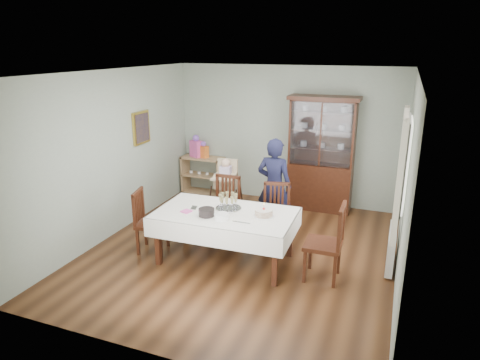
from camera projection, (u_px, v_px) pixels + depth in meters
The scene contains 25 objects.
floor at pixel (242, 251), 6.63m from camera, with size 5.00×5.00×0.00m, color #593319.
room_shell at pixel (254, 137), 6.59m from camera, with size 5.00×5.00×5.00m.
dining_table at pixel (225, 236), 6.25m from camera, with size 2.03×1.20×0.76m.
china_cabinet at pixel (321, 152), 8.05m from camera, with size 1.30×0.48×2.18m.
sideboard at pixel (203, 175), 9.14m from camera, with size 0.90×0.38×0.80m.
picture_frame at pixel (141, 128), 7.60m from camera, with size 0.04×0.48×0.58m, color gold.
window at pixel (406, 164), 5.68m from camera, with size 0.04×1.02×1.22m, color white.
curtain_left at pixel (399, 184), 5.18m from camera, with size 0.07×0.30×1.55m, color silver.
curtain_right at pixel (401, 159), 6.28m from camera, with size 0.07×0.30×1.55m, color silver.
radiator at pixel (391, 248), 6.07m from camera, with size 0.10×0.80×0.55m, color white.
chair_far_left at pixel (224, 219), 7.07m from camera, with size 0.46×0.46×1.01m.
chair_far_right at pixel (275, 227), 6.79m from camera, with size 0.53×0.53×0.98m.
chair_end_left at pixel (151, 233), 6.58m from camera, with size 0.53×0.53×0.97m.
chair_end_right at pixel (324, 257), 5.78m from camera, with size 0.49×0.49×1.08m.
woman at pixel (274, 186), 7.12m from camera, with size 0.59×0.39×1.63m, color black.
high_chair at pixel (226, 195), 7.80m from camera, with size 0.55×0.55×1.12m.
champagne_tray at pixel (228, 204), 6.24m from camera, with size 0.38×0.38×0.23m.
birthday_cake at pixel (264, 213), 5.97m from camera, with size 0.29×0.29×0.20m.
plate_stack_dark at pixel (207, 212), 5.99m from camera, with size 0.22×0.22×0.11m, color black.
plate_stack_white at pixel (222, 217), 5.86m from camera, with size 0.21×0.21×0.09m, color white.
napkin_stack at pixel (186, 211), 6.15m from camera, with size 0.13×0.13×0.02m, color #E654A9.
cutlery at pixel (192, 207), 6.31m from camera, with size 0.11×0.15×0.01m, color silver, non-canonical shape.
cake_knife at pixel (241, 222), 5.78m from camera, with size 0.26×0.02×0.01m, color silver.
gift_bag_pink at pixel (196, 147), 8.98m from camera, with size 0.30×0.25×0.47m.
gift_bag_orange at pixel (204, 150), 8.94m from camera, with size 0.22×0.18×0.35m.
Camera 1 is at (2.11, -5.61, 3.05)m, focal length 32.00 mm.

